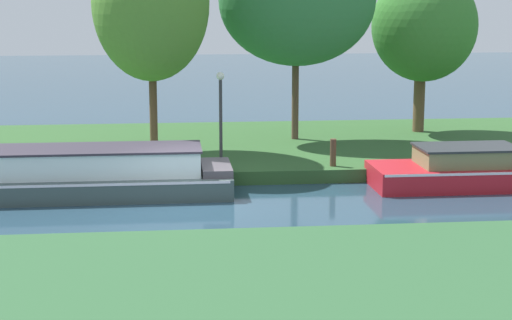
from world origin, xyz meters
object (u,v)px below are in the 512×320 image
object	(u,v)px
willow_tree_right	(424,26)
mooring_post_far	(333,153)
willow_tree_centre	(298,0)
red_barge	(459,169)
willow_tree_left	(151,3)
lamp_post	(221,105)
slate_narrowboat	(63,176)

from	to	relation	value
willow_tree_right	mooring_post_far	distance (m)	8.23
willow_tree_centre	willow_tree_right	world-z (taller)	willow_tree_centre
willow_tree_centre	willow_tree_right	bearing A→B (deg)	14.45
red_barge	mooring_post_far	size ratio (longest dim) A/B	5.71
willow_tree_left	red_barge	bearing A→B (deg)	-24.63
red_barge	lamp_post	size ratio (longest dim) A/B	1.70
mooring_post_far	red_barge	bearing A→B (deg)	-22.18
willow_tree_left	lamp_post	world-z (taller)	willow_tree_left
willow_tree_right	lamp_post	distance (m)	9.48
red_barge	mooring_post_far	world-z (taller)	mooring_post_far
slate_narrowboat	mooring_post_far	xyz separation A→B (m)	(7.77, 1.39, 0.26)
slate_narrowboat	mooring_post_far	distance (m)	7.90
red_barge	willow_tree_centre	xyz separation A→B (m)	(-3.79, 6.06, 4.77)
red_barge	lamp_post	world-z (taller)	lamp_post
willow_tree_left	lamp_post	size ratio (longest dim) A/B	2.64
willow_tree_left	willow_tree_right	xyz separation A→B (m)	(9.85, 3.30, -0.87)
willow_tree_right	willow_tree_centre	bearing A→B (deg)	-165.55
willow_tree_left	willow_tree_centre	xyz separation A→B (m)	(4.96, 2.05, 0.07)
willow_tree_right	mooring_post_far	size ratio (longest dim) A/B	7.29
red_barge	willow_tree_centre	size ratio (longest dim) A/B	0.66
red_barge	lamp_post	distance (m)	7.30
willow_tree_left	lamp_post	xyz separation A→B (m)	(2.06, -1.64, -3.05)
willow_tree_left	willow_tree_right	distance (m)	10.42
willow_tree_left	lamp_post	distance (m)	4.03
slate_narrowboat	willow_tree_right	bearing A→B (deg)	30.82
slate_narrowboat	willow_tree_right	world-z (taller)	willow_tree_right
red_barge	willow_tree_right	bearing A→B (deg)	81.54
willow_tree_centre	mooring_post_far	distance (m)	6.47
slate_narrowboat	willow_tree_left	distance (m)	6.60
slate_narrowboat	mooring_post_far	bearing A→B (deg)	10.14
slate_narrowboat	mooring_post_far	size ratio (longest dim) A/B	12.15
red_barge	slate_narrowboat	size ratio (longest dim) A/B	0.47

